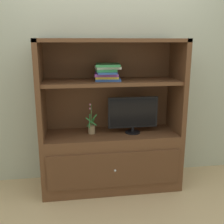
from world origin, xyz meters
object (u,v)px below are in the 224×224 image
Objects in this scene: potted_plant at (92,128)px; media_console at (111,143)px; magazine_stack at (107,72)px; tv_monitor at (133,114)px.

media_console is at bearing -2.34° from potted_plant.
media_console reaches higher than magazine_stack.
potted_plant is 0.63m from magazine_stack.
media_console is 5.00× the size of magazine_stack.
magazine_stack is at bearing -173.73° from media_console.
tv_monitor is 0.48m from potted_plant.
magazine_stack is (-0.28, 0.03, 0.45)m from tv_monitor.
media_console is 0.41m from tv_monitor.
tv_monitor is at bearing -5.43° from potted_plant.
tv_monitor is (0.23, -0.03, 0.34)m from media_console.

